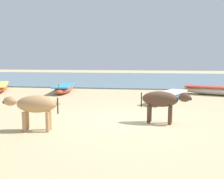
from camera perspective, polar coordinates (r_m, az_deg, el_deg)
The scene contains 9 objects.
ground at distance 8.03m, azimuth 3.75°, elevation -7.08°, with size 80.00×80.00×0.00m, color tan.
sea_water at distance 26.44m, azimuth 7.56°, elevation 2.51°, with size 60.00×20.00×0.08m, color slate.
fishing_boat_0 at distance 17.33m, azimuth -23.95°, elevation 0.55°, with size 2.97×4.45×0.64m.
fishing_boat_1 at distance 12.04m, azimuth 12.58°, elevation -1.53°, with size 2.23×3.67×0.61m.
fishing_boat_3 at distance 15.23m, azimuth -10.71°, elevation 0.27°, with size 1.46×3.45×0.65m.
fishing_boat_5 at distance 14.95m, azimuth 23.81°, elevation -0.25°, with size 4.60×2.38×0.68m.
cow_adult_dark at distance 7.75m, azimuth 11.13°, elevation -2.41°, with size 1.49×0.60×0.97m.
cow_second_adult_tan at distance 7.09m, azimuth -17.00°, elevation -3.43°, with size 1.49×0.58×0.97m.
debris_pile_0 at distance 11.28m, azimuth -14.78°, elevation -2.35°, with size 1.30×1.30×0.37m, color #7A6647.
Camera 1 is at (0.72, -7.77, 1.90)m, focal length 40.64 mm.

